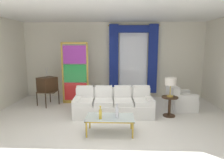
# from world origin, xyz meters

# --- Properties ---
(ground_plane) EXTENTS (16.00, 16.00, 0.00)m
(ground_plane) POSITION_xyz_m (0.00, 0.00, 0.00)
(ground_plane) COLOR white
(wall_rear) EXTENTS (8.00, 0.12, 3.00)m
(wall_rear) POSITION_xyz_m (0.00, 3.06, 1.50)
(wall_rear) COLOR silver
(wall_rear) RESTS_ON ground
(ceiling_slab) EXTENTS (8.00, 7.60, 0.04)m
(ceiling_slab) POSITION_xyz_m (0.00, 0.80, 3.02)
(ceiling_slab) COLOR white
(curtained_window) EXTENTS (2.00, 0.17, 2.70)m
(curtained_window) POSITION_xyz_m (0.79, 2.89, 1.74)
(curtained_window) COLOR white
(curtained_window) RESTS_ON ground
(couch_white_long) EXTENTS (2.38, 1.03, 0.86)m
(couch_white_long) POSITION_xyz_m (0.06, 0.79, 0.31)
(couch_white_long) COLOR white
(couch_white_long) RESTS_ON ground
(coffee_table) EXTENTS (1.13, 0.59, 0.41)m
(coffee_table) POSITION_xyz_m (0.02, -0.53, 0.37)
(coffee_table) COLOR silver
(coffee_table) RESTS_ON ground
(bottle_blue_decanter) EXTENTS (0.08, 0.08, 0.35)m
(bottle_blue_decanter) POSITION_xyz_m (0.19, -0.59, 0.55)
(bottle_blue_decanter) COLOR silver
(bottle_blue_decanter) RESTS_ON coffee_table
(bottle_crystal_tall) EXTENTS (0.07, 0.07, 0.32)m
(bottle_crystal_tall) POSITION_xyz_m (-0.19, -0.67, 0.54)
(bottle_crystal_tall) COLOR gold
(bottle_crystal_tall) RESTS_ON coffee_table
(vintage_tv) EXTENTS (0.74, 0.77, 1.35)m
(vintage_tv) POSITION_xyz_m (-2.27, 1.68, 0.73)
(vintage_tv) COLOR #382314
(vintage_tv) RESTS_ON ground
(armchair_white) EXTENTS (0.88, 0.87, 0.80)m
(armchair_white) POSITION_xyz_m (2.23, 1.34, 0.29)
(armchair_white) COLOR white
(armchair_white) RESTS_ON ground
(stained_glass_divider) EXTENTS (0.95, 0.05, 2.20)m
(stained_glass_divider) POSITION_xyz_m (-1.34, 1.96, 1.06)
(stained_glass_divider) COLOR gold
(stained_glass_divider) RESTS_ON ground
(peacock_figurine) EXTENTS (0.44, 0.60, 0.50)m
(peacock_figurine) POSITION_xyz_m (-0.94, 1.51, 0.22)
(peacock_figurine) COLOR beige
(peacock_figurine) RESTS_ON ground
(round_side_table) EXTENTS (0.48, 0.48, 0.59)m
(round_side_table) POSITION_xyz_m (1.74, 0.70, 0.36)
(round_side_table) COLOR #382314
(round_side_table) RESTS_ON ground
(table_lamp_brass) EXTENTS (0.32, 0.32, 0.57)m
(table_lamp_brass) POSITION_xyz_m (1.74, 0.70, 1.03)
(table_lamp_brass) COLOR #B29338
(table_lamp_brass) RESTS_ON round_side_table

